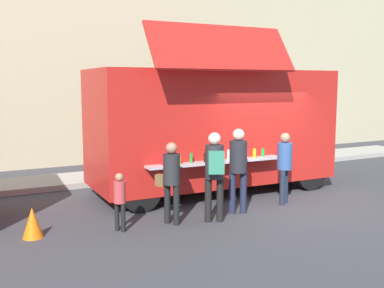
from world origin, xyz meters
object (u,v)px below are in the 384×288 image
Objects in this scene: trash_bin at (287,149)px; child_near_queue at (120,197)px; customer_mid_with_backpack at (215,168)px; traffic_cone_orange at (32,223)px; customer_front_ordering at (238,163)px; customer_extra_browsing at (285,162)px; customer_rear_waiting at (171,176)px; food_truck_main at (213,126)px.

trash_bin is 0.91× the size of child_near_queue.
traffic_cone_orange is at bearing 101.71° from customer_mid_with_backpack.
customer_mid_with_backpack is (3.30, -0.70, 0.81)m from traffic_cone_orange.
customer_front_ordering is 1.35m from customer_extra_browsing.
customer_front_ordering is 1.56m from customer_rear_waiting.
customer_mid_with_backpack is at bearing 134.34° from customer_front_ordering.
customer_front_ordering is at bearing -43.07° from customer_mid_with_backpack.
customer_mid_with_backpack is (-1.31, -2.28, -0.57)m from food_truck_main.
food_truck_main is 3.79× the size of customer_rear_waiting.
food_truck_main is 11.01× the size of traffic_cone_orange.
traffic_cone_orange is 1.58m from child_near_queue.
trash_bin is at bearing -2.32° from child_near_queue.
customer_extra_browsing is 3.94m from child_near_queue.
customer_rear_waiting is at bearing -135.39° from food_truck_main.
traffic_cone_orange is 9.72m from trash_bin.
customer_rear_waiting is at bearing -34.21° from child_near_queue.
customer_rear_waiting is (-1.55, -0.03, -0.12)m from customer_front_ordering.
child_near_queue is (-3.92, -0.14, -0.32)m from customer_extra_browsing.
customer_front_ordering reaches higher than customer_mid_with_backpack.
customer_mid_with_backpack is 1.62× the size of child_near_queue.
food_truck_main reaches higher than customer_extra_browsing.
traffic_cone_orange is at bearing 133.71° from child_near_queue.
customer_front_ordering is at bearing -104.43° from food_truck_main.
food_truck_main is 2.09m from customer_extra_browsing.
trash_bin is 0.61× the size of customer_extra_browsing.
traffic_cone_orange is 0.50× the size of child_near_queue.
customer_front_ordering is at bearing -29.35° from customer_rear_waiting.
traffic_cone_orange is 3.47m from customer_mid_with_backpack.
customer_mid_with_backpack is (-0.76, -0.33, 0.02)m from customer_front_ordering.
customer_extra_browsing is at bearing -65.13° from food_truck_main.
customer_rear_waiting is 1.07m from child_near_queue.
customer_extra_browsing reaches higher than traffic_cone_orange.
customer_rear_waiting is 0.99× the size of customer_extra_browsing.
customer_front_ordering reaches higher than child_near_queue.
customer_extra_browsing is at bearing -53.65° from customer_mid_with_backpack.
customer_rear_waiting reaches higher than trash_bin.
child_near_queue is at bearing -150.04° from trash_bin.
customer_mid_with_backpack is at bearing -12.02° from traffic_cone_orange.
customer_rear_waiting is at bearing 60.17° from customer_extra_browsing.
customer_rear_waiting is (-6.39, -4.31, 0.45)m from trash_bin.
trash_bin is 0.56× the size of customer_mid_with_backpack.
food_truck_main reaches higher than trash_bin.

